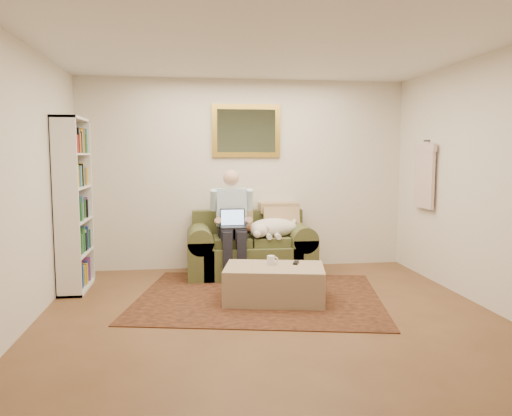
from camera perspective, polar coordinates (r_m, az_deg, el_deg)
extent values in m
cube|color=brown|center=(4.72, 2.24, -13.40)|extent=(4.50, 5.00, 0.01)
cube|color=white|center=(4.56, 2.38, 19.08)|extent=(4.50, 5.00, 0.01)
cube|color=white|center=(6.93, -1.30, 3.84)|extent=(4.50, 0.01, 2.60)
cube|color=white|center=(4.63, -26.30, 2.06)|extent=(0.01, 5.00, 2.60)
cube|color=white|center=(5.33, 26.90, 2.49)|extent=(0.01, 5.00, 2.60)
cube|color=black|center=(5.62, 0.34, -10.10)|extent=(3.02, 2.61, 0.01)
cube|color=#464525|center=(6.59, -0.63, -5.91)|extent=(1.25, 0.80, 0.41)
cube|color=#464525|center=(6.86, -0.99, -1.95)|extent=(1.51, 0.17, 0.42)
cube|color=#464525|center=(6.53, -6.38, -5.62)|extent=(0.33, 0.80, 0.83)
cube|color=#464525|center=(6.69, 4.99, -5.33)|extent=(0.33, 0.80, 0.83)
cube|color=#464525|center=(6.47, -2.75, -3.79)|extent=(0.47, 0.54, 0.12)
cube|color=#464525|center=(6.53, 1.57, -3.70)|extent=(0.47, 0.54, 0.12)
cube|color=black|center=(6.25, -2.61, -2.21)|extent=(0.32, 0.22, 0.02)
cube|color=black|center=(6.35, -2.71, -1.07)|extent=(0.32, 0.06, 0.22)
cube|color=#99BFF2|center=(6.34, -2.70, -1.08)|extent=(0.29, 0.04, 0.19)
cube|color=tan|center=(5.44, 2.10, -8.64)|extent=(1.17, 0.87, 0.38)
cylinder|color=white|center=(5.45, 1.72, -5.99)|extent=(0.08, 0.08, 0.10)
cube|color=black|center=(5.53, 4.59, -6.25)|extent=(0.10, 0.16, 0.02)
cube|color=gold|center=(6.91, -1.12, 8.81)|extent=(0.94, 0.04, 0.72)
cube|color=gray|center=(6.89, -1.10, 8.81)|extent=(0.80, 0.01, 0.58)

